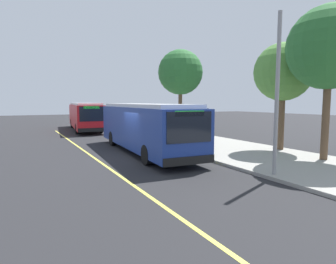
# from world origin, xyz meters

# --- Properties ---
(ground_plane) EXTENTS (120.00, 120.00, 0.00)m
(ground_plane) POSITION_xyz_m (0.00, 0.00, 0.00)
(ground_plane) COLOR #232326
(sidewalk_curb) EXTENTS (44.00, 6.40, 0.15)m
(sidewalk_curb) POSITION_xyz_m (0.00, 6.00, 0.07)
(sidewalk_curb) COLOR gray
(sidewalk_curb) RESTS_ON ground_plane
(lane_stripe_center) EXTENTS (36.00, 0.14, 0.01)m
(lane_stripe_center) POSITION_xyz_m (0.00, -2.20, 0.00)
(lane_stripe_center) COLOR #E0D64C
(lane_stripe_center) RESTS_ON ground_plane
(transit_bus_main) EXTENTS (11.67, 3.25, 2.95)m
(transit_bus_main) POSITION_xyz_m (-1.33, 1.01, 1.62)
(transit_bus_main) COLOR navy
(transit_bus_main) RESTS_ON ground_plane
(transit_bus_second) EXTENTS (12.17, 3.77, 2.95)m
(transit_bus_second) POSITION_xyz_m (-17.41, 0.82, 1.62)
(transit_bus_second) COLOR red
(transit_bus_second) RESTS_ON ground_plane
(bus_shelter) EXTENTS (2.90, 1.60, 2.48)m
(bus_shelter) POSITION_xyz_m (-3.28, 5.39, 1.92)
(bus_shelter) COLOR #333338
(bus_shelter) RESTS_ON sidewalk_curb
(waiting_bench) EXTENTS (1.60, 0.48, 0.95)m
(waiting_bench) POSITION_xyz_m (-3.05, 5.30, 0.63)
(waiting_bench) COLOR brown
(waiting_bench) RESTS_ON sidewalk_curb
(route_sign_post) EXTENTS (0.44, 0.08, 2.80)m
(route_sign_post) POSITION_xyz_m (-1.00, 3.55, 1.96)
(route_sign_post) COLOR #333338
(route_sign_post) RESTS_ON sidewalk_curb
(street_tree_near_shelter) EXTENTS (4.11, 4.11, 7.64)m
(street_tree_near_shelter) POSITION_xyz_m (5.76, 7.85, 5.70)
(street_tree_near_shelter) COLOR brown
(street_tree_near_shelter) RESTS_ON sidewalk_curb
(street_tree_upstreet) EXTENTS (3.48, 3.48, 6.46)m
(street_tree_upstreet) POSITION_xyz_m (2.53, 8.43, 4.84)
(street_tree_upstreet) COLOR brown
(street_tree_upstreet) RESTS_ON sidewalk_curb
(street_tree_downstreet) EXTENTS (4.20, 4.20, 7.80)m
(street_tree_downstreet) POSITION_xyz_m (-8.97, 7.99, 5.83)
(street_tree_downstreet) COLOR brown
(street_tree_downstreet) RESTS_ON sidewalk_curb
(utility_pole) EXTENTS (0.16, 0.16, 6.40)m
(utility_pole) POSITION_xyz_m (6.72, 3.25, 3.35)
(utility_pole) COLOR gray
(utility_pole) RESTS_ON sidewalk_curb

